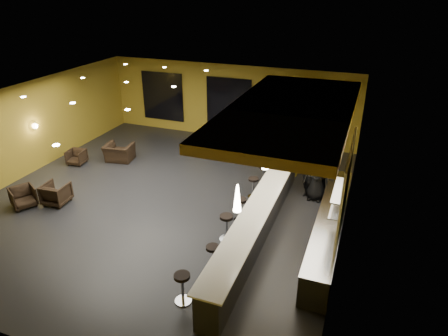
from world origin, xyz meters
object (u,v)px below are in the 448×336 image
(bar_counter, at_px, (258,221))
(staff_b, at_px, (321,174))
(pendant_1, at_px, (266,158))
(bar_stool_0, at_px, (182,284))
(bar_stool_4, at_px, (253,185))
(armchair_c, at_px, (77,157))
(staff_c, at_px, (317,176))
(bar_stool_2, at_px, (226,224))
(staff_a, at_px, (310,177))
(pendant_0, at_px, (237,198))
(armchair_a, at_px, (23,197))
(bar_stool_1, at_px, (213,255))
(pendant_2, at_px, (285,130))
(armchair_d, at_px, (119,152))
(column, at_px, (293,131))
(bar_stool_3, at_px, (240,207))
(bar_stool_5, at_px, (264,173))
(armchair_b, at_px, (56,193))
(prep_counter, at_px, (329,228))

(bar_counter, xyz_separation_m, staff_b, (1.38, 2.94, 0.44))
(bar_counter, distance_m, pendant_1, 1.92)
(bar_stool_0, bearing_deg, bar_stool_4, 89.09)
(bar_stool_4, bearing_deg, armchair_c, 179.13)
(staff_c, height_order, bar_stool_2, staff_c)
(staff_a, height_order, staff_c, staff_c)
(armchair_c, bearing_deg, pendant_0, -34.57)
(armchair_a, relative_size, bar_stool_1, 1.02)
(pendant_2, distance_m, armchair_d, 7.31)
(armchair_a, bearing_deg, bar_counter, -51.98)
(armchair_d, xyz_separation_m, bar_stool_0, (6.13, -6.49, 0.15))
(staff_b, distance_m, armchair_a, 10.13)
(pendant_0, bearing_deg, pendant_1, 90.00)
(pendant_0, distance_m, armchair_a, 8.18)
(column, xyz_separation_m, armchair_a, (-7.88, -5.73, -1.40))
(column, relative_size, bar_stool_0, 4.36)
(pendant_1, bearing_deg, staff_b, 60.49)
(staff_a, distance_m, bar_stool_0, 6.43)
(staff_b, bearing_deg, bar_stool_0, -110.51)
(bar_stool_3, bearing_deg, armchair_c, 167.31)
(bar_stool_5, bearing_deg, column, 59.79)
(pendant_1, bearing_deg, bar_stool_0, -103.51)
(armchair_b, relative_size, bar_stool_1, 1.09)
(bar_stool_2, distance_m, bar_stool_5, 3.84)
(staff_b, distance_m, bar_stool_2, 4.12)
(bar_counter, xyz_separation_m, staff_a, (1.02, 2.88, 0.28))
(pendant_1, xyz_separation_m, staff_c, (1.25, 2.31, -1.47))
(armchair_a, bearing_deg, staff_a, -35.88)
(pendant_0, distance_m, armchair_d, 8.99)
(prep_counter, xyz_separation_m, pendant_2, (-2.00, 2.50, 1.92))
(staff_c, xyz_separation_m, bar_stool_2, (-2.05, -3.35, -0.36))
(pendant_1, bearing_deg, pendant_0, -90.00)
(prep_counter, height_order, pendant_0, pendant_0)
(pendant_0, relative_size, bar_stool_1, 0.93)
(staff_c, xyz_separation_m, armchair_a, (-9.13, -3.95, -0.54))
(pendant_1, relative_size, staff_a, 0.45)
(staff_b, relative_size, bar_stool_1, 2.52)
(staff_c, relative_size, bar_stool_0, 2.20)
(bar_stool_2, relative_size, bar_stool_5, 1.15)
(bar_stool_2, bearing_deg, prep_counter, 20.18)
(pendant_2, relative_size, armchair_c, 1.02)
(armchair_d, height_order, bar_stool_5, armchair_d)
(pendant_1, height_order, armchair_b, pendant_1)
(column, distance_m, bar_stool_2, 5.34)
(prep_counter, distance_m, pendant_0, 3.73)
(bar_counter, height_order, staff_b, staff_b)
(pendant_0, xyz_separation_m, armchair_c, (-8.49, 4.30, -2.04))
(armchair_b, distance_m, armchair_c, 3.25)
(column, xyz_separation_m, bar_stool_4, (-0.82, -2.41, -1.27))
(staff_c, bearing_deg, armchair_c, -172.75)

